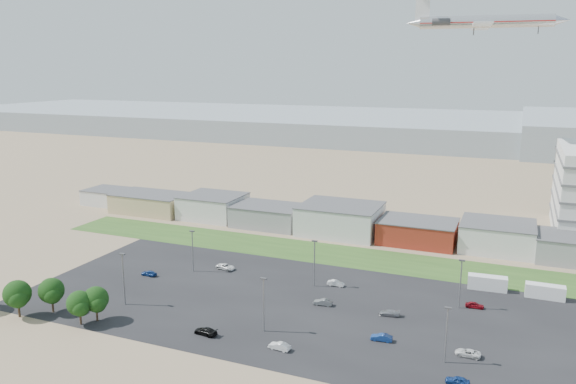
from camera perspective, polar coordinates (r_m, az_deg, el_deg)
The scene contains 30 objects.
ground at distance 97.82m, azimuth -4.10°, elevation -15.57°, with size 700.00×700.00×0.00m, color #837153.
parking_lot at distance 112.60m, azimuth 2.88°, elevation -11.63°, with size 120.00×50.00×0.01m, color black.
grass_strip at distance 142.40m, azimuth 5.34°, elevation -6.41°, with size 160.00×16.00×0.02m, color #2C501E.
hills_backdrop at distance 394.16m, azimuth 22.61°, elevation 5.46°, with size 700.00×200.00×9.00m, color gray, non-canonical shape.
building_row at distance 163.74m, azimuth 1.66°, elevation -2.39°, with size 170.00×20.00×8.00m, color silver, non-canonical shape.
box_trailer_a at distance 127.59m, azimuth 19.60°, elevation -8.68°, with size 7.95×2.48×2.98m, color silver, non-canonical shape.
box_trailer_b at distance 127.47m, azimuth 24.66°, elevation -9.17°, with size 7.59×2.37×2.84m, color silver, non-canonical shape.
tree_left at distance 118.32m, azimuth -25.78°, elevation -9.55°, with size 5.46×5.46×8.20m, color black, non-canonical shape.
tree_mid at distance 117.96m, azimuth -22.89°, elevation -9.45°, with size 5.18×5.18×7.78m, color black, non-canonical shape.
tree_right at distance 110.87m, azimuth -20.42°, elevation -10.77°, with size 4.89×4.89×7.33m, color black, non-canonical shape.
tree_near at distance 111.31m, azimuth -18.93°, elevation -10.50°, with size 5.03×5.03×7.55m, color black, non-canonical shape.
lightpole_front_l at distance 116.38m, azimuth -16.35°, elevation -8.50°, with size 1.25×0.52×10.62m, color slate, non-canonical shape.
lightpole_front_m at distance 101.20m, azimuth -2.49°, elevation -11.38°, with size 1.18×0.49×10.07m, color slate, non-canonical shape.
lightpole_front_r at distance 94.75m, azimuth 15.79°, elevation -13.82°, with size 1.11×0.46×9.42m, color slate, non-canonical shape.
lightpole_back_l at distance 131.39m, azimuth -9.66°, elevation -5.94°, with size 1.14×0.48×9.71m, color slate, non-canonical shape.
lightpole_back_m at distance 120.96m, azimuth 2.70°, elevation -7.27°, with size 1.21×0.50×10.26m, color slate, non-canonical shape.
lightpole_back_r at distance 115.28m, azimuth 17.11°, elevation -8.94°, with size 1.17×0.49×9.91m, color slate, non-canonical shape.
airliner at distance 184.24m, azimuth 19.43°, elevation 16.01°, with size 46.47×31.69×13.73m, color silver, non-canonical shape.
parked_car_0 at distance 99.49m, azimuth 17.80°, elevation -15.30°, with size 1.90×4.11×1.14m, color silver.
parked_car_1 at distance 101.02m, azimuth 9.48°, elevation -14.37°, with size 1.31×3.75×1.23m, color navy.
parked_car_2 at distance 91.37m, azimuth 16.84°, elevation -17.85°, with size 1.42×3.54×1.21m, color navy.
parked_car_3 at distance 102.80m, azimuth -8.36°, elevation -13.82°, with size 1.79×4.41×1.28m, color black.
parked_car_5 at distance 131.98m, azimuth -13.95°, elevation -8.00°, with size 1.48×3.67×1.25m, color navy.
parked_car_7 at distance 113.40m, azimuth 3.57°, elevation -11.11°, with size 1.32×3.78×1.25m, color #595B5E.
parked_car_8 at distance 117.85m, azimuth 18.44°, elevation -10.84°, with size 1.41×3.51×1.20m, color maroon.
parked_car_9 at distance 132.85m, azimuth -6.34°, elevation -7.56°, with size 2.11×4.58×1.27m, color silver.
parked_car_10 at distance 118.06m, azimuth -19.12°, elevation -10.87°, with size 1.53×3.75×1.09m, color black.
parked_car_11 at distance 122.99m, azimuth 4.88°, elevation -9.22°, with size 1.28×3.66×1.21m, color silver.
parked_car_12 at distance 110.48m, azimuth 10.25°, elevation -11.99°, with size 1.59×3.92×1.14m, color #A5A5AA.
parked_car_13 at distance 96.99m, azimuth -0.87°, elevation -15.38°, with size 1.32×3.78×1.25m, color silver.
Camera 1 is at (39.21, -76.98, 45.88)m, focal length 35.00 mm.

